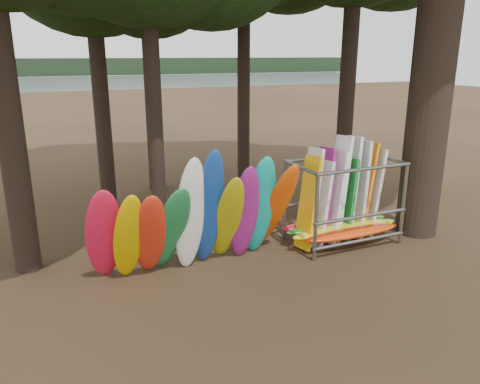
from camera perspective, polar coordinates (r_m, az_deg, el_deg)
name	(u,v)px	position (r m, az deg, el deg)	size (l,w,h in m)	color
ground	(258,266)	(11.22, 2.27, -8.98)	(120.00, 120.00, 0.00)	#47331E
lake	(64,91)	(69.39, -20.69, 11.42)	(160.00, 160.00, 0.00)	gray
far_shore	(46,67)	(119.19, -22.58, 13.86)	(160.00, 4.00, 4.00)	black
kayak_row	(201,220)	(10.56, -4.77, -3.39)	(4.93, 2.11, 3.10)	red
storage_rack	(343,205)	(12.55, 12.42, -1.50)	(3.23, 1.50, 2.83)	slate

